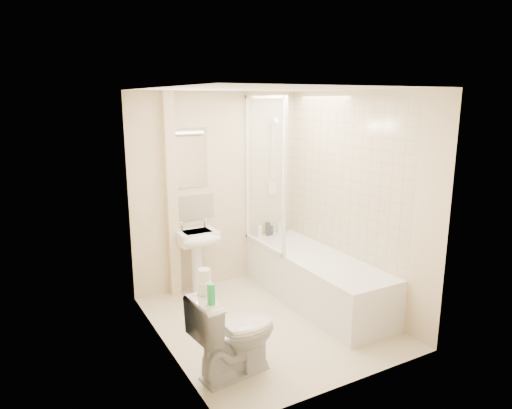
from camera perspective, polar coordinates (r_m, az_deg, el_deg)
floor at (r=5.00m, az=1.57°, el=-14.44°), size 2.50×2.50×0.00m
wall_back at (r=5.66m, az=-4.77°, el=1.73°), size 2.20×0.02×2.40m
wall_left at (r=4.14m, az=-11.59°, el=-2.73°), size 0.02×2.50×2.40m
wall_right at (r=5.20m, az=12.17°, el=0.47°), size 0.02×2.50×2.40m
ceiling at (r=4.43m, az=1.77°, el=14.26°), size 2.20×2.50×0.02m
tile_back at (r=5.95m, az=1.86°, el=4.52°), size 0.70×0.01×1.75m
tile_right at (r=5.30m, az=10.77°, el=3.25°), size 0.01×2.10×1.75m
pipe_boxing at (r=5.38m, az=-10.54°, el=0.97°), size 0.12×0.12×2.40m
splashback at (r=5.55m, az=-8.20°, el=-0.39°), size 0.60×0.02×0.30m
mirror at (r=5.44m, az=-8.38°, el=5.25°), size 0.46×0.01×0.60m
strip_light at (r=5.38m, az=-8.42°, el=9.12°), size 0.42×0.07×0.07m
bathtub at (r=5.41m, az=7.46°, el=-8.97°), size 0.70×2.10×0.55m
shower_screen at (r=5.39m, az=1.04°, el=3.91°), size 0.04×0.92×1.80m
shower_fixture at (r=5.89m, az=2.07°, el=5.63°), size 0.10×0.16×0.99m
pedestal_sink at (r=5.45m, az=-7.21°, el=-4.99°), size 0.46×0.45×0.90m
bottle_white_a at (r=5.95m, az=0.47°, el=-3.34°), size 0.06×0.06×0.15m
bottle_black_b at (r=6.01m, az=1.50°, el=-3.07°), size 0.07×0.07×0.18m
bottle_blue at (r=6.04m, az=1.92°, el=-3.23°), size 0.05×0.05×0.13m
bottle_white_b at (r=6.10m, az=2.97°, el=-2.98°), size 0.05×0.05×0.15m
bottle_green at (r=6.15m, az=3.60°, el=-3.18°), size 0.06×0.06×0.08m
toilet at (r=4.00m, az=-2.66°, el=-15.74°), size 0.60×0.84×0.76m
toilet_roll_lower at (r=3.78m, az=-6.44°, el=-10.31°), size 0.12×0.12×0.11m
toilet_roll_upper at (r=3.77m, az=-6.46°, el=-8.70°), size 0.10×0.10×0.09m
green_bottle at (r=3.59m, az=-5.62°, el=-11.07°), size 0.06×0.06×0.17m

